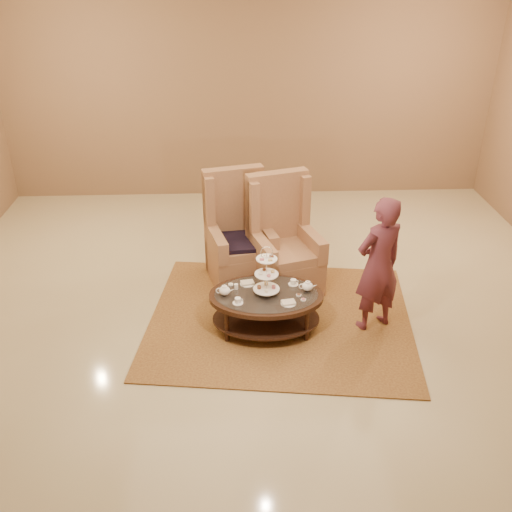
{
  "coord_description": "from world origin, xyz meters",
  "views": [
    {
      "loc": [
        -0.3,
        -5.33,
        3.78
      ],
      "look_at": [
        -0.06,
        0.2,
        0.78
      ],
      "focal_mm": 40.0,
      "sensor_mm": 36.0,
      "label": 1
    }
  ],
  "objects_px": {
    "armchair_right": "(282,250)",
    "person": "(378,265)",
    "armchair_left": "(239,244)",
    "tea_table": "(266,300)"
  },
  "relations": [
    {
      "from": "tea_table",
      "to": "person",
      "type": "height_order",
      "value": "person"
    },
    {
      "from": "tea_table",
      "to": "armchair_left",
      "type": "distance_m",
      "value": 1.23
    },
    {
      "from": "tea_table",
      "to": "armchair_right",
      "type": "bearing_deg",
      "value": 76.61
    },
    {
      "from": "tea_table",
      "to": "armchair_right",
      "type": "distance_m",
      "value": 1.02
    },
    {
      "from": "armchair_right",
      "to": "person",
      "type": "distance_m",
      "value": 1.39
    },
    {
      "from": "tea_table",
      "to": "armchair_right",
      "type": "relative_size",
      "value": 0.89
    },
    {
      "from": "armchair_right",
      "to": "person",
      "type": "relative_size",
      "value": 0.91
    },
    {
      "from": "armchair_left",
      "to": "armchair_right",
      "type": "bearing_deg",
      "value": -35.94
    },
    {
      "from": "person",
      "to": "armchair_left",
      "type": "bearing_deg",
      "value": -62.43
    },
    {
      "from": "armchair_right",
      "to": "person",
      "type": "xyz_separation_m",
      "value": [
        0.95,
        -0.97,
        0.31
      ]
    }
  ]
}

